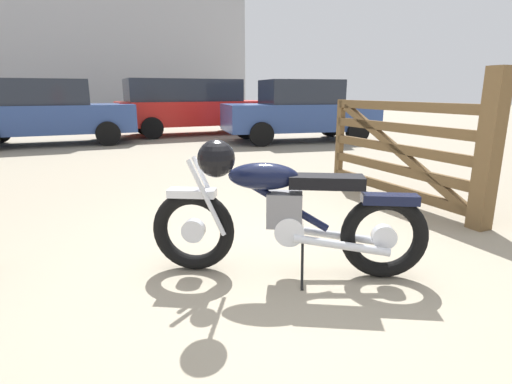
{
  "coord_description": "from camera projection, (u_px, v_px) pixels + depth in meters",
  "views": [
    {
      "loc": [
        -1.19,
        -2.44,
        1.37
      ],
      "look_at": [
        0.1,
        0.54,
        0.55
      ],
      "focal_mm": 28.07,
      "sensor_mm": 36.0,
      "label": 1
    }
  ],
  "objects": [
    {
      "name": "dark_sedan_left",
      "position": [
        300.0,
        111.0,
        11.15
      ],
      "size": [
        4.41,
        2.39,
        1.67
      ],
      "rotation": [
        0.0,
        0.0,
        2.99
      ],
      "color": "black",
      "rests_on": "ground_plane"
    },
    {
      "name": "ground_plane",
      "position": [
        273.0,
        281.0,
        2.97
      ],
      "size": [
        80.0,
        80.0,
        0.0
      ],
      "primitive_type": "plane",
      "color": "gray"
    },
    {
      "name": "pale_sedan_back",
      "position": [
        190.0,
        105.0,
        12.87
      ],
      "size": [
        4.73,
        2.03,
        1.74
      ],
      "rotation": [
        0.0,
        0.0,
        0.02
      ],
      "color": "black",
      "rests_on": "ground_plane"
    },
    {
      "name": "timber_gate",
      "position": [
        415.0,
        149.0,
        4.75
      ],
      "size": [
        0.19,
        2.54,
        1.6
      ],
      "rotation": [
        0.0,
        0.0,
        1.6
      ],
      "color": "brown",
      "rests_on": "ground_plane"
    },
    {
      "name": "industrial_building",
      "position": [
        98.0,
        54.0,
        31.34
      ],
      "size": [
        20.18,
        15.11,
        8.4
      ],
      "rotation": [
        0.0,
        0.0,
        0.06
      ],
      "color": "#9EA0A8",
      "rests_on": "ground_plane"
    },
    {
      "name": "vintage_motorcycle",
      "position": [
        280.0,
        213.0,
        2.97
      ],
      "size": [
        1.87,
        1.1,
        1.07
      ],
      "rotation": [
        0.0,
        0.0,
        2.64
      ],
      "color": "black",
      "rests_on": "ground_plane"
    },
    {
      "name": "red_hatchback_near",
      "position": [
        49.0,
        112.0,
        10.42
      ],
      "size": [
        4.21,
        1.95,
        1.67
      ],
      "rotation": [
        0.0,
        0.0,
        3.13
      ],
      "color": "black",
      "rests_on": "ground_plane"
    }
  ]
}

